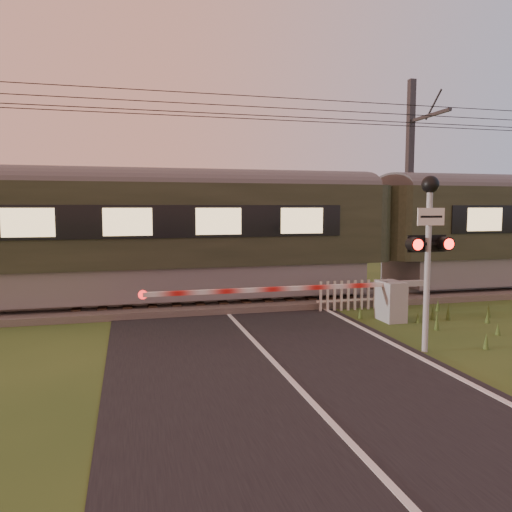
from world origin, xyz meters
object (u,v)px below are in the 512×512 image
object	(u,v)px
train	(375,231)
boom_gate	(377,299)
crossing_signal	(429,232)
catenary_mast	(410,179)
picket_fence	(355,295)

from	to	relation	value
train	boom_gate	distance (m)	4.05
train	crossing_signal	xyz separation A→B (m)	(-2.03, -5.98, 0.28)
catenary_mast	boom_gate	bearing A→B (deg)	-127.28
train	crossing_signal	size ratio (longest dim) A/B	11.30
boom_gate	crossing_signal	size ratio (longest dim) A/B	2.06
crossing_signal	picket_fence	distance (m)	4.56
crossing_signal	picket_fence	xyz separation A→B (m)	(0.44, 4.09, -1.96)
train	boom_gate	bearing A→B (deg)	-116.81
train	picket_fence	bearing A→B (deg)	-129.98
train	picket_fence	distance (m)	2.99
picket_fence	catenary_mast	size ratio (longest dim) A/B	0.30
boom_gate	catenary_mast	distance (m)	7.76
boom_gate	crossing_signal	bearing A→B (deg)	-97.36
boom_gate	picket_fence	size ratio (longest dim) A/B	3.16
crossing_signal	picket_fence	size ratio (longest dim) A/B	1.54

